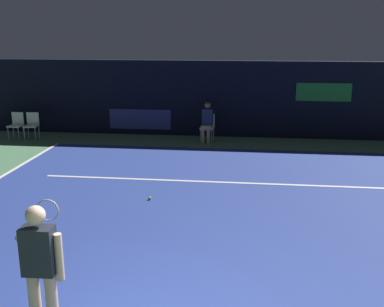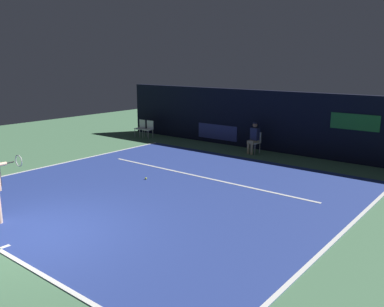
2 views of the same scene
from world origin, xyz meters
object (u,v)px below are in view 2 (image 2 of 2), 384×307
object	(u,v)px
line_judge_on_chair	(254,137)
courtside_chair_near	(149,128)
courtside_chair_far	(141,127)
tennis_ball	(146,178)

from	to	relation	value
line_judge_on_chair	courtside_chair_near	distance (m)	5.98
courtside_chair_near	courtside_chair_far	size ratio (longest dim) A/B	1.00
line_judge_on_chair	tennis_ball	distance (m)	5.73
courtside_chair_far	tennis_ball	world-z (taller)	courtside_chair_far
courtside_chair_far	courtside_chair_near	bearing A→B (deg)	3.47
courtside_chair_far	tennis_ball	size ratio (longest dim) A/B	12.94
line_judge_on_chair	courtside_chair_near	size ratio (longest dim) A/B	1.50
courtside_chair_near	courtside_chair_far	world-z (taller)	same
line_judge_on_chair	courtside_chair_far	distance (m)	6.53
courtside_chair_far	tennis_ball	bearing A→B (deg)	-43.07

